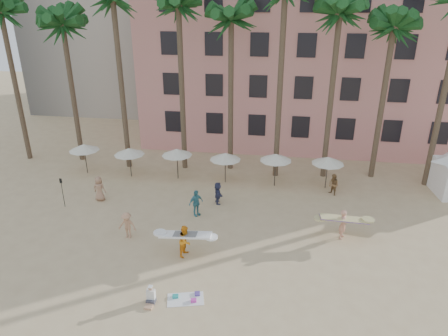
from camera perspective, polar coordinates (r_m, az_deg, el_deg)
ground at (r=21.99m, az=-2.19°, el=-15.82°), size 120.00×120.00×0.00m
pink_hotel at (r=43.36m, az=13.87°, el=14.62°), size 35.00×14.00×16.00m
palm_row at (r=31.97m, az=3.80°, el=21.44°), size 44.40×5.40×16.30m
umbrella_row at (r=32.11m, az=-3.35°, el=2.01°), size 22.50×2.70×2.73m
beach_towel at (r=20.98m, az=-5.38°, el=-18.05°), size 1.99×1.41×0.14m
carrier_yellow at (r=25.91m, az=16.70°, el=-7.51°), size 2.99×1.04×1.92m
carrier_white at (r=23.43m, az=-5.52°, el=-10.15°), size 3.03×1.08×1.92m
beachgoers at (r=28.08m, az=-4.73°, el=-4.46°), size 18.14×8.91×1.90m
paddle at (r=30.48m, az=-22.13°, el=-2.80°), size 0.18×0.04×2.23m
seated_man at (r=20.80m, az=-10.44°, el=-17.74°), size 0.42×0.73×0.95m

